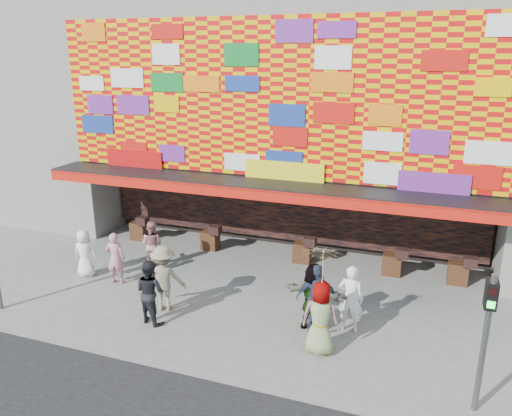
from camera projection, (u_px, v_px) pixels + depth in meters
The scene contains 14 objects.
ground at pixel (223, 321), 13.49m from camera, with size 90.00×90.00×0.00m, color slate.
shop_building at pixel (304, 99), 19.28m from camera, with size 15.20×9.40×10.00m.
neighbor_left at pixel (31, 74), 23.08m from camera, with size 11.00×8.00×12.00m, color gray.
signal_right at pixel (487, 329), 9.59m from camera, with size 0.22×0.20×3.00m.
ped_a at pixel (85, 253), 16.01m from camera, with size 0.76×0.49×1.56m, color white.
ped_b at pixel (115, 258), 15.48m from camera, with size 0.61×0.40×1.67m, color #C47F97.
ped_c at pixel (150, 291), 13.21m from camera, with size 0.86×0.67×1.77m, color black.
ped_d at pixel (164, 278), 13.83m from camera, with size 1.23×0.71×1.90m, color gray.
ped_e at pixel (317, 299), 12.74m from camera, with size 1.08×0.45×1.85m, color #2E3650.
ped_f at pixel (313, 297), 12.87m from camera, with size 1.69×0.54×1.82m, color gray.
ped_g at pixel (321, 318), 11.82m from camera, with size 0.90×0.59×1.84m, color gray.
ped_h at pixel (350, 299), 12.78m from camera, with size 0.66×0.43×1.82m, color white.
ped_i at pixel (152, 244), 16.71m from camera, with size 0.78×0.61×1.61m, color tan.
parasol at pixel (323, 269), 11.44m from camera, with size 1.20×1.22×1.92m.
Camera 1 is at (4.88, -10.97, 6.94)m, focal length 35.00 mm.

